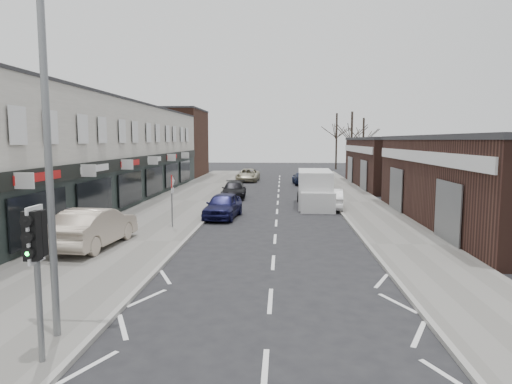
# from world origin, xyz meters

# --- Properties ---
(ground) EXTENTS (160.00, 160.00, 0.00)m
(ground) POSITION_xyz_m (0.00, 0.00, 0.00)
(ground) COLOR black
(ground) RESTS_ON ground
(pavement_left) EXTENTS (5.50, 64.00, 0.12)m
(pavement_left) POSITION_xyz_m (-6.75, 22.00, 0.06)
(pavement_left) COLOR slate
(pavement_left) RESTS_ON ground
(pavement_right) EXTENTS (3.50, 64.00, 0.12)m
(pavement_right) POSITION_xyz_m (5.75, 22.00, 0.06)
(pavement_right) COLOR slate
(pavement_right) RESTS_ON ground
(shop_terrace_left) EXTENTS (8.00, 41.00, 7.10)m
(shop_terrace_left) POSITION_xyz_m (-13.50, 19.50, 3.55)
(shop_terrace_left) COLOR beige
(shop_terrace_left) RESTS_ON ground
(brick_block_far) EXTENTS (8.00, 10.00, 8.00)m
(brick_block_far) POSITION_xyz_m (-13.50, 45.00, 4.00)
(brick_block_far) COLOR #44271D
(brick_block_far) RESTS_ON ground
(right_unit_far) EXTENTS (10.00, 16.00, 4.50)m
(right_unit_far) POSITION_xyz_m (12.50, 34.00, 2.25)
(right_unit_far) COLOR #3B211B
(right_unit_far) RESTS_ON ground
(tree_far_a) EXTENTS (3.60, 3.60, 8.00)m
(tree_far_a) POSITION_xyz_m (9.00, 48.00, 0.00)
(tree_far_a) COLOR #382D26
(tree_far_a) RESTS_ON ground
(tree_far_b) EXTENTS (3.60, 3.60, 7.50)m
(tree_far_b) POSITION_xyz_m (11.50, 54.00, 0.00)
(tree_far_b) COLOR #382D26
(tree_far_b) RESTS_ON ground
(tree_far_c) EXTENTS (3.60, 3.60, 8.50)m
(tree_far_c) POSITION_xyz_m (8.50, 60.00, 0.00)
(tree_far_c) COLOR #382D26
(tree_far_c) RESTS_ON ground
(traffic_light) EXTENTS (0.28, 0.60, 3.10)m
(traffic_light) POSITION_xyz_m (-4.40, -2.02, 2.41)
(traffic_light) COLOR slate
(traffic_light) RESTS_ON pavement_left
(street_lamp) EXTENTS (2.23, 0.22, 8.00)m
(street_lamp) POSITION_xyz_m (-4.53, -0.80, 4.62)
(street_lamp) COLOR slate
(street_lamp) RESTS_ON pavement_left
(warning_sign) EXTENTS (0.12, 0.80, 2.70)m
(warning_sign) POSITION_xyz_m (-5.16, 12.00, 2.20)
(warning_sign) COLOR slate
(warning_sign) RESTS_ON pavement_left
(white_van) EXTENTS (2.35, 6.26, 2.41)m
(white_van) POSITION_xyz_m (2.51, 20.46, 1.14)
(white_van) COLOR silver
(white_van) RESTS_ON ground
(sedan_on_pavement) EXTENTS (2.12, 5.03, 1.62)m
(sedan_on_pavement) POSITION_xyz_m (-7.35, 7.60, 0.93)
(sedan_on_pavement) COLOR #B8A793
(sedan_on_pavement) RESTS_ON pavement_left
(pedestrian) EXTENTS (0.59, 0.42, 1.54)m
(pedestrian) POSITION_xyz_m (-8.60, 8.03, 0.89)
(pedestrian) COLOR black
(pedestrian) RESTS_ON pavement_left
(parked_car_left_a) EXTENTS (2.11, 4.39, 1.45)m
(parked_car_left_a) POSITION_xyz_m (-3.08, 15.44, 0.72)
(parked_car_left_a) COLOR #13143E
(parked_car_left_a) RESTS_ON ground
(parked_car_left_b) EXTENTS (1.97, 4.45, 1.27)m
(parked_car_left_b) POSITION_xyz_m (-3.40, 24.34, 0.64)
(parked_car_left_b) COLOR black
(parked_car_left_b) RESTS_ON ground
(parked_car_left_c) EXTENTS (2.44, 4.98, 1.36)m
(parked_car_left_c) POSITION_xyz_m (-3.40, 38.76, 0.68)
(parked_car_left_c) COLOR #A8A187
(parked_car_left_c) RESTS_ON ground
(parked_car_right_a) EXTENTS (1.81, 4.21, 1.35)m
(parked_car_right_a) POSITION_xyz_m (3.50, 19.26, 0.67)
(parked_car_right_a) COLOR white
(parked_car_right_a) RESTS_ON ground
(parked_car_right_b) EXTENTS (2.30, 4.80, 1.58)m
(parked_car_right_b) POSITION_xyz_m (3.31, 33.03, 0.79)
(parked_car_right_b) COLOR black
(parked_car_right_b) RESTS_ON ground
(parked_car_right_c) EXTENTS (2.05, 4.52, 1.28)m
(parked_car_right_c) POSITION_xyz_m (2.33, 35.72, 0.64)
(parked_car_right_c) COLOR #121B3A
(parked_car_right_c) RESTS_ON ground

